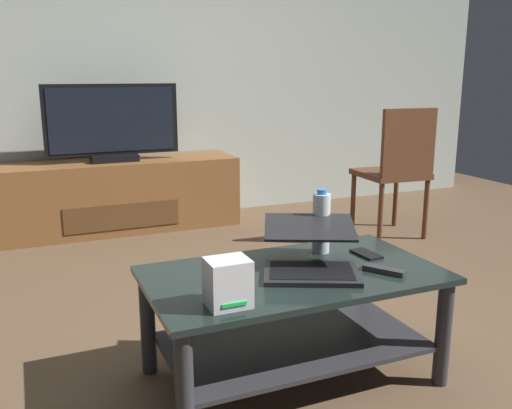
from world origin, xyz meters
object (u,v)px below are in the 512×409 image
water_bottle_near (321,223)px  tv_remote (239,273)px  cell_phone (366,254)px  television (112,125)px  router_box (228,283)px  dining_chair (397,166)px  soundbar_remote (384,270)px  coffee_table (293,306)px  media_cabinet (116,195)px  laptop (310,254)px

water_bottle_near → tv_remote: bearing=-162.6°
water_bottle_near → cell_phone: 0.23m
water_bottle_near → tv_remote: (-0.42, -0.13, -0.12)m
television → router_box: (-0.07, -2.64, -0.29)m
dining_chair → soundbar_remote: size_ratio=5.92×
dining_chair → router_box: bearing=-139.3°
dining_chair → water_bottle_near: dining_chair is taller
coffee_table → cell_phone: cell_phone is taller
media_cabinet → water_bottle_near: (0.49, -2.29, 0.31)m
television → tv_remote: size_ratio=6.10×
media_cabinet → soundbar_remote: 2.67m
laptop → coffee_table: bearing=-179.7°
tv_remote → water_bottle_near: bearing=28.1°
router_box → soundbar_remote: 0.66m
router_box → media_cabinet: bearing=88.6°
soundbar_remote → dining_chair: bearing=18.2°
television → dining_chair: bearing=-28.7°
media_cabinet → soundbar_remote: (0.59, -2.60, 0.19)m
media_cabinet → router_box: bearing=-91.4°
media_cabinet → router_box: router_box is taller
water_bottle_near → soundbar_remote: size_ratio=1.69×
coffee_table → soundbar_remote: bearing=-24.0°
router_box → water_bottle_near: bearing=33.8°
media_cabinet → cell_phone: bearing=-75.0°
dining_chair → media_cabinet: bearing=150.8°
media_cabinet → dining_chair: 2.12m
cell_phone → water_bottle_near: bearing=140.2°
coffee_table → water_bottle_near: bearing=38.9°
water_bottle_near → tv_remote: 0.46m
media_cabinet → coffee_table: bearing=-83.7°
tv_remote → soundbar_remote: bearing=-8.6°
cell_phone → tv_remote: bearing=178.1°
water_bottle_near → cell_phone: bearing=-36.0°
coffee_table → soundbar_remote: (0.31, -0.14, 0.15)m
router_box → cell_phone: 0.76m
coffee_table → water_bottle_near: 0.39m
laptop → router_box: (-0.41, -0.20, 0.01)m
router_box → tv_remote: bearing=60.9°
laptop → router_box: size_ratio=3.24×
television → cell_phone: size_ratio=6.98×
coffee_table → dining_chair: bearing=42.7°
router_box → tv_remote: 0.28m
water_bottle_near → cell_phone: (0.15, -0.11, -0.12)m
media_cabinet → television: size_ratio=1.89×
soundbar_remote → media_cabinet: bearing=69.2°
media_cabinet → water_bottle_near: bearing=-78.0°
laptop → television: bearing=98.0°
laptop → cell_phone: bearing=11.6°
router_box → television: bearing=88.6°
coffee_table → soundbar_remote: size_ratio=7.00×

